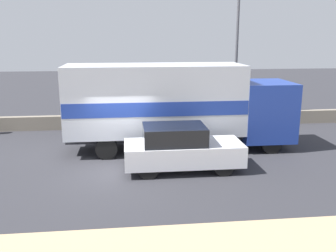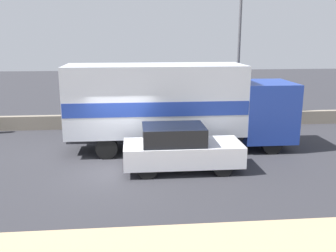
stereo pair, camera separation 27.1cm
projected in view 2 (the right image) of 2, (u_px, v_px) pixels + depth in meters
The scene contains 5 objects.
ground_plane at pixel (121, 171), 13.24m from camera, with size 80.00×80.00×0.00m, color #2D2D33.
stone_wall_backdrop at pixel (124, 121), 19.48m from camera, with size 60.00×0.35×0.71m.
street_lamp at pixel (239, 40), 18.45m from camera, with size 0.56×0.28×7.83m.
box_truck at pixel (175, 103), 15.42m from camera, with size 9.32×2.43×3.55m.
car_hatchback at pixel (180, 148), 13.19m from camera, with size 4.15×1.72×1.63m.
Camera 2 is at (0.50, -12.59, 4.67)m, focal length 40.00 mm.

